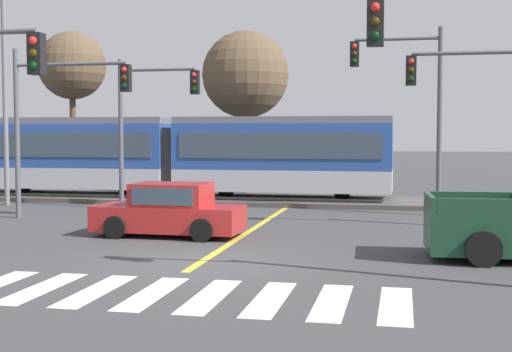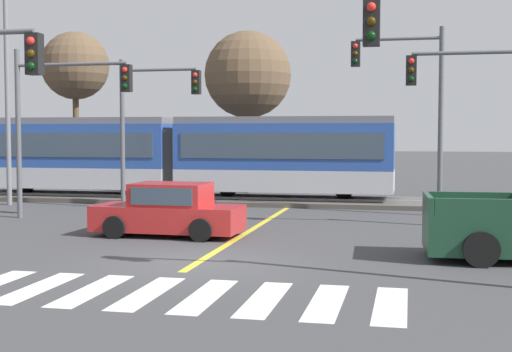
% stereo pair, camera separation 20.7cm
% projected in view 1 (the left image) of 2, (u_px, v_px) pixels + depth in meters
% --- Properties ---
extents(ground_plane, '(200.00, 200.00, 0.00)m').
position_uv_depth(ground_plane, '(200.00, 263.00, 16.13)').
color(ground_plane, '#3D3D3F').
extents(track_bed, '(120.00, 4.00, 0.18)m').
position_uv_depth(track_bed, '(293.00, 201.00, 29.84)').
color(track_bed, '#4C4742').
rests_on(track_bed, ground).
extents(rail_near, '(120.00, 0.08, 0.10)m').
position_uv_depth(rail_near, '(291.00, 199.00, 29.13)').
color(rail_near, '#939399').
rests_on(rail_near, track_bed).
extents(rail_far, '(120.00, 0.08, 0.10)m').
position_uv_depth(rail_far, '(296.00, 196.00, 30.53)').
color(rail_far, '#939399').
rests_on(rail_far, track_bed).
extents(light_rail_tram, '(18.50, 2.64, 3.43)m').
position_uv_depth(light_rail_tram, '(175.00, 154.00, 30.76)').
color(light_rail_tram, '#B7BAC1').
rests_on(light_rail_tram, track_bed).
extents(crosswalk_stripe_2, '(0.56, 2.80, 0.01)m').
position_uv_depth(crosswalk_stripe_2, '(42.00, 288.00, 13.52)').
color(crosswalk_stripe_2, silver).
rests_on(crosswalk_stripe_2, ground).
extents(crosswalk_stripe_3, '(0.56, 2.80, 0.01)m').
position_uv_depth(crosswalk_stripe_3, '(96.00, 291.00, 13.29)').
color(crosswalk_stripe_3, silver).
rests_on(crosswalk_stripe_3, ground).
extents(crosswalk_stripe_4, '(0.56, 2.80, 0.01)m').
position_uv_depth(crosswalk_stripe_4, '(152.00, 293.00, 13.07)').
color(crosswalk_stripe_4, silver).
rests_on(crosswalk_stripe_4, ground).
extents(crosswalk_stripe_5, '(0.56, 2.80, 0.01)m').
position_uv_depth(crosswalk_stripe_5, '(210.00, 296.00, 12.85)').
color(crosswalk_stripe_5, silver).
rests_on(crosswalk_stripe_5, ground).
extents(crosswalk_stripe_6, '(0.56, 2.80, 0.01)m').
position_uv_depth(crosswalk_stripe_6, '(270.00, 299.00, 12.63)').
color(crosswalk_stripe_6, silver).
rests_on(crosswalk_stripe_6, ground).
extents(crosswalk_stripe_7, '(0.56, 2.80, 0.01)m').
position_uv_depth(crosswalk_stripe_7, '(332.00, 302.00, 12.41)').
color(crosswalk_stripe_7, silver).
rests_on(crosswalk_stripe_7, ground).
extents(crosswalk_stripe_8, '(0.56, 2.80, 0.01)m').
position_uv_depth(crosswalk_stripe_8, '(396.00, 305.00, 12.18)').
color(crosswalk_stripe_8, silver).
rests_on(crosswalk_stripe_8, ground).
extents(lane_centre_line, '(0.20, 13.16, 0.01)m').
position_uv_depth(lane_centre_line, '(250.00, 231.00, 21.46)').
color(lane_centre_line, gold).
rests_on(lane_centre_line, ground).
extents(sedan_crossing, '(4.25, 2.01, 1.52)m').
position_uv_depth(sedan_crossing, '(169.00, 212.00, 20.30)').
color(sedan_crossing, '#B22323').
rests_on(sedan_crossing, ground).
extents(traffic_light_far_right, '(3.25, 0.38, 6.66)m').
position_uv_depth(traffic_light_far_right, '(411.00, 93.00, 25.28)').
color(traffic_light_far_right, '#515459').
rests_on(traffic_light_far_right, ground).
extents(traffic_light_mid_left, '(4.25, 0.38, 5.81)m').
position_uv_depth(traffic_light_mid_left, '(56.00, 107.00, 24.12)').
color(traffic_light_mid_left, '#515459').
rests_on(traffic_light_mid_left, ground).
extents(traffic_light_near_right, '(3.75, 0.38, 6.02)m').
position_uv_depth(traffic_light_near_right, '(497.00, 78.00, 13.28)').
color(traffic_light_near_right, '#515459').
rests_on(traffic_light_near_right, ground).
extents(traffic_light_mid_right, '(4.25, 0.38, 5.88)m').
position_uv_depth(traffic_light_mid_right, '(497.00, 102.00, 21.24)').
color(traffic_light_mid_right, '#515459').
rests_on(traffic_light_mid_right, ground).
extents(traffic_light_far_left, '(3.25, 0.38, 5.77)m').
position_uv_depth(traffic_light_far_left, '(147.00, 111.00, 27.30)').
color(traffic_light_far_left, '#515459').
rests_on(traffic_light_far_left, ground).
extents(street_lamp_west, '(2.05, 0.28, 8.72)m').
position_uv_depth(street_lamp_west, '(9.00, 84.00, 28.69)').
color(street_lamp_west, slate).
rests_on(street_lamp_west, ground).
extents(bare_tree_far_west, '(3.53, 3.53, 8.21)m').
position_uv_depth(bare_tree_far_west, '(72.00, 66.00, 37.10)').
color(bare_tree_far_west, brown).
rests_on(bare_tree_far_west, ground).
extents(bare_tree_west, '(4.21, 4.21, 7.88)m').
position_uv_depth(bare_tree_west, '(245.00, 75.00, 34.54)').
color(bare_tree_west, brown).
rests_on(bare_tree_west, ground).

